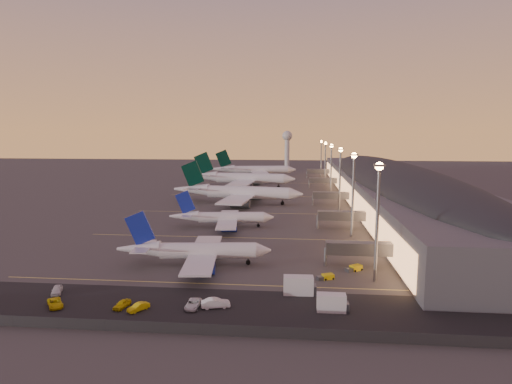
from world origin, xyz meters
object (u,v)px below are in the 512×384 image
(radar_tower, at_px, (287,143))
(service_van_f, at_px, (122,304))
(airliner_wide_near, at_px, (237,192))
(service_van_c, at_px, (193,304))
(service_van_e, at_px, (216,303))
(baggage_tug_a, at_px, (326,277))
(service_van_d, at_px, (138,307))
(airliner_wide_far, at_px, (254,170))
(airliner_wide_mid, at_px, (241,178))
(baggage_tug_b, at_px, (354,268))
(catering_truck_b, at_px, (333,303))
(service_van_b, at_px, (55,303))
(catering_truck_a, at_px, (300,286))
(service_van_a, at_px, (57,290))
(airliner_narrow_north, at_px, (222,218))
(airliner_narrow_south, at_px, (195,251))

(radar_tower, bearing_deg, service_van_f, -94.11)
(airliner_wide_near, distance_m, service_van_c, 115.07)
(service_van_c, relative_size, service_van_e, 0.95)
(airliner_wide_near, distance_m, baggage_tug_a, 102.66)
(service_van_f, bearing_deg, service_van_c, 18.67)
(radar_tower, height_order, service_van_d, radar_tower)
(airliner_wide_far, bearing_deg, airliner_wide_mid, -101.57)
(radar_tower, relative_size, baggage_tug_b, 7.54)
(airliner_wide_mid, distance_m, catering_truck_b, 173.40)
(radar_tower, xyz_separation_m, service_van_d, (-19.44, -319.79, -21.19))
(airliner_wide_near, xyz_separation_m, service_van_b, (-17.69, -116.73, -4.23))
(airliner_wide_mid, distance_m, baggage_tug_b, 152.68)
(baggage_tug_b, height_order, service_van_b, service_van_b)
(catering_truck_b, bearing_deg, catering_truck_a, 128.03)
(airliner_wide_mid, distance_m, service_van_e, 170.36)
(airliner_wide_far, distance_m, baggage_tug_b, 206.32)
(service_van_a, bearing_deg, catering_truck_a, -17.24)
(airliner_narrow_north, bearing_deg, airliner_wide_far, 85.59)
(baggage_tug_b, height_order, catering_truck_b, catering_truck_b)
(baggage_tug_a, bearing_deg, airliner_wide_far, 76.73)
(catering_truck_a, xyz_separation_m, service_van_b, (-45.25, -10.54, -1.01))
(service_van_a, relative_size, service_van_b, 0.89)
(baggage_tug_a, distance_m, catering_truck_a, 10.89)
(airliner_narrow_north, bearing_deg, airliner_wide_mid, 87.65)
(airliner_narrow_south, distance_m, service_van_b, 33.75)
(service_van_f, bearing_deg, airliner_narrow_north, 97.31)
(radar_tower, distance_m, service_van_a, 316.44)
(service_van_b, bearing_deg, airliner_wide_near, 43.97)
(baggage_tug_a, relative_size, catering_truck_a, 0.61)
(airliner_narrow_south, height_order, airliner_wide_far, airliner_wide_far)
(airliner_narrow_south, distance_m, airliner_wide_far, 200.72)
(airliner_wide_near, height_order, service_van_e, airliner_wide_near)
(airliner_narrow_north, height_order, catering_truck_b, airliner_narrow_north)
(airliner_narrow_north, relative_size, airliner_wide_near, 0.59)
(catering_truck_a, height_order, service_van_e, catering_truck_a)
(airliner_wide_near, xyz_separation_m, radar_tower, (17.76, 202.82, 16.95))
(airliner_narrow_south, height_order, service_van_c, airliner_narrow_south)
(airliner_wide_far, bearing_deg, baggage_tug_a, -89.60)
(airliner_narrow_south, height_order, airliner_narrow_north, airliner_narrow_south)
(airliner_narrow_south, relative_size, service_van_c, 7.40)
(airliner_narrow_south, xyz_separation_m, airliner_wide_mid, (-7.68, 144.67, 1.77))
(airliner_narrow_north, distance_m, airliner_wide_near, 48.23)
(airliner_narrow_north, distance_m, baggage_tug_b, 57.34)
(radar_tower, distance_m, catering_truck_a, 309.83)
(service_van_e, bearing_deg, service_van_c, 80.92)
(catering_truck_b, height_order, service_van_e, catering_truck_b)
(airliner_narrow_north, xyz_separation_m, radar_tower, (16.11, 251.00, 18.61))
(service_van_e, bearing_deg, service_van_d, 86.35)
(baggage_tug_b, bearing_deg, airliner_wide_mid, 71.65)
(service_van_f, bearing_deg, airliner_wide_mid, 103.16)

